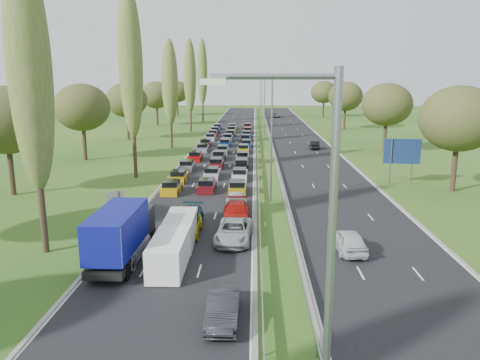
{
  "coord_description": "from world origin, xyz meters",
  "views": [
    {
      "loc": [
        2.91,
        -1.17,
        11.76
      ],
      "look_at": [
        1.42,
        45.97,
        1.5
      ],
      "focal_mm": 35.0,
      "sensor_mm": 36.0,
      "label": 1
    }
  ],
  "objects_px": {
    "info_sign": "(115,199)",
    "white_van_front": "(170,252)",
    "direction_sign": "(402,153)",
    "near_car_2": "(123,250)",
    "white_van_rear": "(181,229)",
    "blue_lorry": "(122,233)"
  },
  "relations": [
    {
      "from": "white_van_front",
      "to": "direction_sign",
      "type": "relative_size",
      "value": 1.0
    },
    {
      "from": "blue_lorry",
      "to": "white_van_front",
      "type": "distance_m",
      "value": 3.63
    },
    {
      "from": "near_car_2",
      "to": "direction_sign",
      "type": "bearing_deg",
      "value": 45.85
    },
    {
      "from": "near_car_2",
      "to": "blue_lorry",
      "type": "height_order",
      "value": "blue_lorry"
    },
    {
      "from": "blue_lorry",
      "to": "info_sign",
      "type": "distance_m",
      "value": 11.42
    },
    {
      "from": "blue_lorry",
      "to": "info_sign",
      "type": "relative_size",
      "value": 4.16
    },
    {
      "from": "white_van_front",
      "to": "direction_sign",
      "type": "height_order",
      "value": "direction_sign"
    },
    {
      "from": "white_van_rear",
      "to": "info_sign",
      "type": "height_order",
      "value": "white_van_rear"
    },
    {
      "from": "near_car_2",
      "to": "white_van_rear",
      "type": "distance_m",
      "value": 4.89
    },
    {
      "from": "blue_lorry",
      "to": "white_van_rear",
      "type": "distance_m",
      "value": 4.88
    },
    {
      "from": "white_van_front",
      "to": "info_sign",
      "type": "distance_m",
      "value": 13.9
    },
    {
      "from": "white_van_front",
      "to": "direction_sign",
      "type": "distance_m",
      "value": 33.0
    },
    {
      "from": "near_car_2",
      "to": "blue_lorry",
      "type": "relative_size",
      "value": 0.63
    },
    {
      "from": "info_sign",
      "to": "white_van_front",
      "type": "bearing_deg",
      "value": -59.68
    },
    {
      "from": "direction_sign",
      "to": "info_sign",
      "type": "bearing_deg",
      "value": -156.27
    },
    {
      "from": "blue_lorry",
      "to": "direction_sign",
      "type": "height_order",
      "value": "direction_sign"
    },
    {
      "from": "direction_sign",
      "to": "blue_lorry",
      "type": "bearing_deg",
      "value": -136.95
    },
    {
      "from": "near_car_2",
      "to": "info_sign",
      "type": "distance_m",
      "value": 11.54
    },
    {
      "from": "white_van_front",
      "to": "direction_sign",
      "type": "bearing_deg",
      "value": 48.09
    },
    {
      "from": "blue_lorry",
      "to": "white_van_front",
      "type": "bearing_deg",
      "value": -19.53
    },
    {
      "from": "blue_lorry",
      "to": "white_van_rear",
      "type": "relative_size",
      "value": 1.68
    },
    {
      "from": "near_car_2",
      "to": "white_van_rear",
      "type": "xyz_separation_m",
      "value": [
        3.27,
        3.63,
        0.29
      ]
    }
  ]
}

